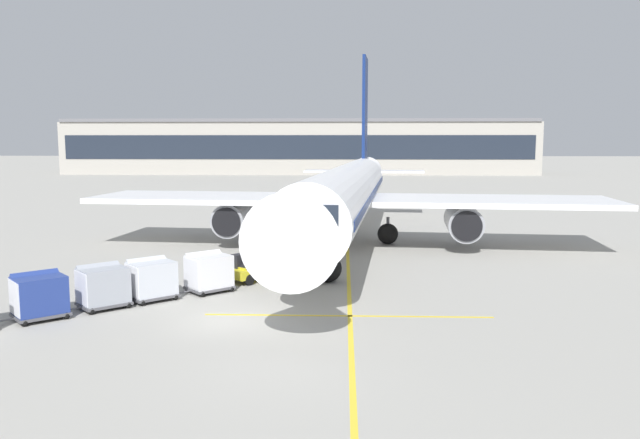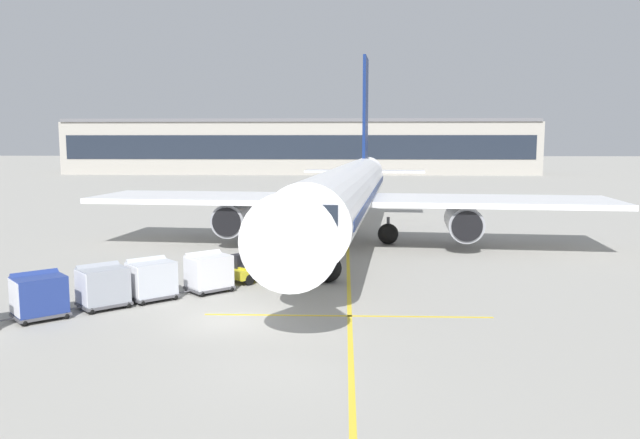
# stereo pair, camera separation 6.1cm
# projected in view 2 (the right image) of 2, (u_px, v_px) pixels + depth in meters

# --- Properties ---
(ground_plane) EXTENTS (600.00, 600.00, 0.00)m
(ground_plane) POSITION_uv_depth(u_px,v_px,m) (227.00, 320.00, 25.43)
(ground_plane) COLOR #9E9B93
(parked_airplane) EXTENTS (36.14, 45.66, 15.30)m
(parked_airplane) POSITION_uv_depth(u_px,v_px,m) (348.00, 193.00, 43.21)
(parked_airplane) COLOR white
(parked_airplane) RESTS_ON ground
(belt_loader) EXTENTS (4.41, 5.02, 2.63)m
(belt_loader) POSITION_uv_depth(u_px,v_px,m) (260.00, 263.00, 33.02)
(belt_loader) COLOR gold
(belt_loader) RESTS_ON ground
(baggage_cart_lead) EXTENTS (2.56, 2.53, 1.91)m
(baggage_cart_lead) POSITION_uv_depth(u_px,v_px,m) (208.00, 271.00, 30.07)
(baggage_cart_lead) COLOR #515156
(baggage_cart_lead) RESTS_ON ground
(baggage_cart_second) EXTENTS (2.56, 2.53, 1.91)m
(baggage_cart_second) POSITION_uv_depth(u_px,v_px,m) (151.00, 278.00, 28.49)
(baggage_cart_second) COLOR #515156
(baggage_cart_second) RESTS_ON ground
(baggage_cart_third) EXTENTS (2.56, 2.53, 1.91)m
(baggage_cart_third) POSITION_uv_depth(u_px,v_px,m) (103.00, 285.00, 27.10)
(baggage_cart_third) COLOR #515156
(baggage_cart_third) RESTS_ON ground
(baggage_cart_fourth) EXTENTS (2.56, 2.53, 1.91)m
(baggage_cart_fourth) POSITION_uv_depth(u_px,v_px,m) (39.00, 295.00, 25.42)
(baggage_cart_fourth) COLOR #515156
(baggage_cart_fourth) RESTS_ON ground
(ground_crew_by_loader) EXTENTS (0.57, 0.28, 1.74)m
(ground_crew_by_loader) POSITION_uv_depth(u_px,v_px,m) (250.00, 261.00, 32.64)
(ground_crew_by_loader) COLOR #333847
(ground_crew_by_loader) RESTS_ON ground
(ground_crew_by_carts) EXTENTS (0.37, 0.53, 1.74)m
(ground_crew_by_carts) POSITION_uv_depth(u_px,v_px,m) (210.00, 270.00, 30.47)
(ground_crew_by_carts) COLOR #333847
(ground_crew_by_carts) RESTS_ON ground
(safety_cone_engine_keepout) EXTENTS (0.68, 0.68, 0.77)m
(safety_cone_engine_keepout) POSITION_uv_depth(u_px,v_px,m) (259.00, 247.00, 40.75)
(safety_cone_engine_keepout) COLOR black
(safety_cone_engine_keepout) RESTS_ON ground
(safety_cone_wingtip) EXTENTS (0.56, 0.56, 0.64)m
(safety_cone_wingtip) POSITION_uv_depth(u_px,v_px,m) (281.00, 243.00, 42.97)
(safety_cone_wingtip) COLOR black
(safety_cone_wingtip) RESTS_ON ground
(safety_cone_nose_mark) EXTENTS (0.58, 0.58, 0.66)m
(safety_cone_nose_mark) POSITION_uv_depth(u_px,v_px,m) (259.00, 240.00, 43.88)
(safety_cone_nose_mark) COLOR black
(safety_cone_nose_mark) RESTS_ON ground
(apron_guidance_line_lead_in) EXTENTS (0.20, 110.00, 0.01)m
(apron_guidance_line_lead_in) POSITION_uv_depth(u_px,v_px,m) (348.00, 247.00, 42.83)
(apron_guidance_line_lead_in) COLOR yellow
(apron_guidance_line_lead_in) RESTS_ON ground
(apron_guidance_line_stop_bar) EXTENTS (12.00, 0.20, 0.01)m
(apron_guidance_line_stop_bar) POSITION_uv_depth(u_px,v_px,m) (348.00, 316.00, 25.96)
(apron_guidance_line_stop_bar) COLOR yellow
(apron_guidance_line_stop_bar) RESTS_ON ground
(terminal_building) EXTENTS (105.55, 14.51, 12.24)m
(terminal_building) POSITION_uv_depth(u_px,v_px,m) (300.00, 147.00, 142.55)
(terminal_building) COLOR #A8A399
(terminal_building) RESTS_ON ground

